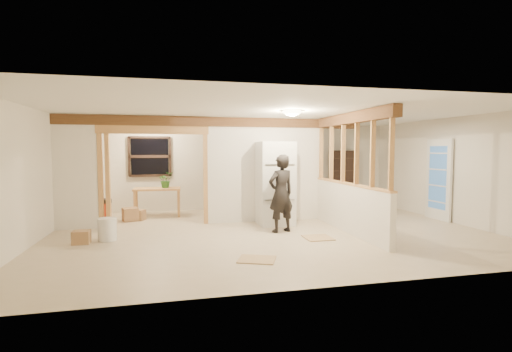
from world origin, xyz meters
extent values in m
cube|color=#C6B093|center=(0.00, 0.00, -0.01)|extent=(9.00, 6.50, 0.01)
cube|color=white|center=(0.00, 0.00, 2.50)|extent=(9.00, 6.50, 0.01)
cube|color=silver|center=(0.00, 3.25, 1.25)|extent=(9.00, 0.01, 2.50)
cube|color=silver|center=(0.00, -3.25, 1.25)|extent=(9.00, 0.01, 2.50)
cube|color=silver|center=(-4.50, 0.00, 1.25)|extent=(0.01, 6.50, 2.50)
cube|color=silver|center=(4.50, 0.00, 1.25)|extent=(0.01, 6.50, 2.50)
cube|color=white|center=(-4.05, 1.20, 1.25)|extent=(0.90, 0.12, 2.50)
cube|color=white|center=(0.20, 1.20, 1.25)|extent=(2.80, 0.12, 2.50)
cube|color=tan|center=(-2.40, 1.20, 1.10)|extent=(2.46, 0.14, 2.20)
cube|color=brown|center=(-1.00, 1.20, 2.38)|extent=(7.00, 0.18, 0.22)
cube|color=brown|center=(1.60, -0.40, 2.38)|extent=(0.18, 3.30, 0.22)
cube|color=white|center=(1.60, -0.40, 0.50)|extent=(0.12, 3.20, 1.00)
cube|color=tan|center=(1.60, -0.40, 1.66)|extent=(0.14, 3.20, 1.32)
cube|color=black|center=(-2.60, 3.17, 1.55)|extent=(1.12, 0.10, 1.10)
cube|color=white|center=(4.42, 0.40, 1.00)|extent=(0.12, 0.86, 2.00)
ellipsoid|color=#FFEABF|center=(0.30, -0.50, 2.48)|extent=(0.36, 0.36, 0.16)
ellipsoid|color=#FFEABF|center=(-2.50, 2.30, 2.48)|extent=(0.32, 0.32, 0.14)
ellipsoid|color=#FFD88C|center=(-2.00, 1.60, 2.18)|extent=(0.07, 0.07, 0.07)
cube|color=silver|center=(0.32, 0.76, 0.96)|extent=(0.79, 0.77, 1.92)
imported|color=black|center=(0.21, -0.07, 0.82)|extent=(0.69, 0.56, 1.64)
cube|color=tan|center=(-2.39, 2.43, 0.37)|extent=(1.20, 0.63, 0.74)
imported|color=#346D27|center=(-2.17, 2.44, 0.95)|extent=(0.46, 0.43, 0.41)
cylinder|color=#991D08|center=(-3.64, 1.94, 0.28)|extent=(0.55, 0.55, 0.56)
cube|color=black|center=(3.17, 3.04, 0.86)|extent=(0.86, 0.29, 1.72)
cylinder|color=white|center=(-3.24, -0.05, 0.22)|extent=(0.43, 0.43, 0.43)
cube|color=#A57A50|center=(-2.84, 1.98, 0.13)|extent=(0.37, 0.35, 0.26)
cube|color=#A57A50|center=(-3.02, 1.93, 0.16)|extent=(0.42, 0.42, 0.32)
cube|color=#A57A50|center=(-3.67, -0.19, 0.12)|extent=(0.30, 0.25, 0.24)
cube|color=tan|center=(0.76, -0.77, 0.01)|extent=(0.52, 0.52, 0.02)
cube|color=tan|center=(-0.74, -1.92, 0.01)|extent=(0.70, 0.64, 0.02)
camera|label=1|loc=(-2.03, -7.48, 1.73)|focal=26.00mm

